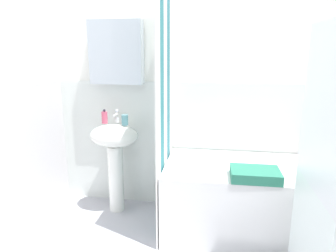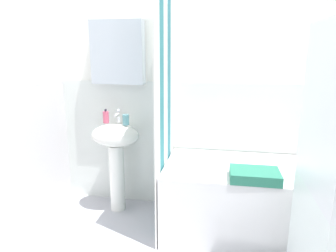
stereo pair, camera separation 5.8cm
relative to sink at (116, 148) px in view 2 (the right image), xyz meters
The scene contains 11 objects.
wall_back_tiled 1.06m from the sink, 14.82° to the left, with size 3.60×0.18×2.40m.
sink is the anchor object (origin of this frame).
faucet 0.29m from the sink, 90.00° to the left, with size 0.03×0.12×0.12m.
soap_dispenser 0.30m from the sink, 154.55° to the left, with size 0.05×0.05×0.13m.
toothbrush_cup 0.29m from the sink, ahead, with size 0.06×0.06×0.09m, color teal.
bathtub 1.29m from the sink, ahead, with size 1.45×0.74×0.58m, color white.
shower_curtain 0.66m from the sink, 19.78° to the right, with size 0.01×0.74×2.00m.
conditioner_bottle 1.86m from the sink, ahead, with size 0.07×0.07×0.20m.
shampoo_bottle 1.73m from the sink, ahead, with size 0.07×0.07×0.22m.
body_wash_bottle 1.68m from the sink, ahead, with size 0.06×0.06×0.16m.
towel_folded 1.27m from the sink, 19.95° to the right, with size 0.34×0.24×0.07m, color #29725B.
Camera 2 is at (0.01, -1.49, 1.46)m, focal length 32.45 mm.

